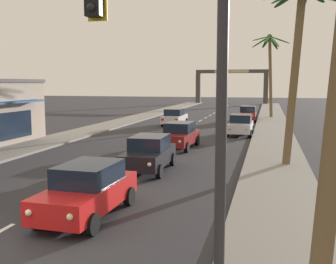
{
  "coord_description": "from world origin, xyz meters",
  "views": [
    {
      "loc": [
        7.32,
        -7.65,
        4.21
      ],
      "look_at": [
        3.34,
        8.0,
        2.2
      ],
      "focal_mm": 42.19,
      "sensor_mm": 36.0,
      "label": 1
    }
  ],
  "objects_px": {
    "sedan_lead_at_stop_bar": "(88,190)",
    "sedan_parked_mid_kerb": "(248,113)",
    "traffic_signal_mast": "(56,28)",
    "sedan_parked_nearest_kerb": "(241,125)",
    "sedan_oncoming_far": "(175,117)",
    "palm_right_second": "(298,42)",
    "sedan_fifth_in_queue": "(179,135)",
    "palm_right_farthest": "(270,59)",
    "town_gateway_arch": "(231,82)",
    "sedan_third_in_queue": "(149,153)"
  },
  "relations": [
    {
      "from": "palm_right_second",
      "to": "palm_right_farthest",
      "type": "xyz_separation_m",
      "value": [
        -1.27,
        28.49,
        0.84
      ]
    },
    {
      "from": "sedan_oncoming_far",
      "to": "palm_right_farthest",
      "type": "height_order",
      "value": "palm_right_farthest"
    },
    {
      "from": "sedan_parked_nearest_kerb",
      "to": "palm_right_second",
      "type": "distance_m",
      "value": 13.32
    },
    {
      "from": "sedan_third_in_queue",
      "to": "sedan_parked_nearest_kerb",
      "type": "height_order",
      "value": "same"
    },
    {
      "from": "traffic_signal_mast",
      "to": "town_gateway_arch",
      "type": "xyz_separation_m",
      "value": [
        -3.0,
        73.4,
        -0.91
      ]
    },
    {
      "from": "sedan_fifth_in_queue",
      "to": "sedan_parked_nearest_kerb",
      "type": "bearing_deg",
      "value": 65.51
    },
    {
      "from": "traffic_signal_mast",
      "to": "palm_right_second",
      "type": "bearing_deg",
      "value": 66.65
    },
    {
      "from": "sedan_parked_nearest_kerb",
      "to": "palm_right_second",
      "type": "bearing_deg",
      "value": -73.84
    },
    {
      "from": "traffic_signal_mast",
      "to": "sedan_parked_mid_kerb",
      "type": "xyz_separation_m",
      "value": [
        2.18,
        36.87,
        -4.48
      ]
    },
    {
      "from": "palm_right_second",
      "to": "palm_right_farthest",
      "type": "height_order",
      "value": "palm_right_farthest"
    },
    {
      "from": "sedan_third_in_queue",
      "to": "sedan_parked_nearest_kerb",
      "type": "xyz_separation_m",
      "value": [
        3.41,
        14.32,
        0.0
      ]
    },
    {
      "from": "sedan_fifth_in_queue",
      "to": "sedan_parked_mid_kerb",
      "type": "xyz_separation_m",
      "value": [
        3.38,
        19.65,
        0.0
      ]
    },
    {
      "from": "sedan_lead_at_stop_bar",
      "to": "town_gateway_arch",
      "type": "distance_m",
      "value": 69.89
    },
    {
      "from": "sedan_lead_at_stop_bar",
      "to": "sedan_third_in_queue",
      "type": "relative_size",
      "value": 1.0
    },
    {
      "from": "sedan_lead_at_stop_bar",
      "to": "sedan_parked_nearest_kerb",
      "type": "relative_size",
      "value": 1.0
    },
    {
      "from": "sedan_parked_nearest_kerb",
      "to": "town_gateway_arch",
      "type": "bearing_deg",
      "value": 96.12
    },
    {
      "from": "traffic_signal_mast",
      "to": "sedan_lead_at_stop_bar",
      "type": "relative_size",
      "value": 2.38
    },
    {
      "from": "palm_right_farthest",
      "to": "town_gateway_arch",
      "type": "height_order",
      "value": "palm_right_farthest"
    },
    {
      "from": "town_gateway_arch",
      "to": "traffic_signal_mast",
      "type": "bearing_deg",
      "value": -87.66
    },
    {
      "from": "palm_right_second",
      "to": "sedan_fifth_in_queue",
      "type": "bearing_deg",
      "value": 148.31
    },
    {
      "from": "palm_right_second",
      "to": "town_gateway_arch",
      "type": "bearing_deg",
      "value": 98.12
    },
    {
      "from": "sedan_third_in_queue",
      "to": "sedan_fifth_in_queue",
      "type": "distance_m",
      "value": 6.8
    },
    {
      "from": "palm_right_farthest",
      "to": "town_gateway_arch",
      "type": "bearing_deg",
      "value": 102.98
    },
    {
      "from": "sedan_lead_at_stop_bar",
      "to": "sedan_parked_mid_kerb",
      "type": "xyz_separation_m",
      "value": [
        3.32,
        33.25,
        0.0
      ]
    },
    {
      "from": "sedan_parked_nearest_kerb",
      "to": "sedan_parked_mid_kerb",
      "type": "bearing_deg",
      "value": 90.2
    },
    {
      "from": "traffic_signal_mast",
      "to": "sedan_oncoming_far",
      "type": "relative_size",
      "value": 2.39
    },
    {
      "from": "traffic_signal_mast",
      "to": "palm_right_second",
      "type": "distance_m",
      "value": 14.2
    },
    {
      "from": "sedan_lead_at_stop_bar",
      "to": "palm_right_second",
      "type": "height_order",
      "value": "palm_right_second"
    },
    {
      "from": "traffic_signal_mast",
      "to": "sedan_third_in_queue",
      "type": "bearing_deg",
      "value": 96.51
    },
    {
      "from": "traffic_signal_mast",
      "to": "palm_right_second",
      "type": "relative_size",
      "value": 1.18
    },
    {
      "from": "sedan_fifth_in_queue",
      "to": "sedan_parked_nearest_kerb",
      "type": "distance_m",
      "value": 8.26
    },
    {
      "from": "traffic_signal_mast",
      "to": "sedan_parked_nearest_kerb",
      "type": "distance_m",
      "value": 25.24
    },
    {
      "from": "sedan_lead_at_stop_bar",
      "to": "palm_right_farthest",
      "type": "bearing_deg",
      "value": 81.74
    },
    {
      "from": "sedan_oncoming_far",
      "to": "sedan_parked_nearest_kerb",
      "type": "height_order",
      "value": "same"
    },
    {
      "from": "sedan_oncoming_far",
      "to": "sedan_fifth_in_queue",
      "type": "bearing_deg",
      "value": -75.4
    },
    {
      "from": "sedan_oncoming_far",
      "to": "palm_right_second",
      "type": "bearing_deg",
      "value": -59.47
    },
    {
      "from": "traffic_signal_mast",
      "to": "sedan_lead_at_stop_bar",
      "type": "height_order",
      "value": "traffic_signal_mast"
    },
    {
      "from": "traffic_signal_mast",
      "to": "sedan_lead_at_stop_bar",
      "type": "bearing_deg",
      "value": 107.58
    },
    {
      "from": "sedan_third_in_queue",
      "to": "sedan_parked_nearest_kerb",
      "type": "distance_m",
      "value": 14.72
    },
    {
      "from": "traffic_signal_mast",
      "to": "sedan_fifth_in_queue",
      "type": "xyz_separation_m",
      "value": [
        -1.2,
        17.23,
        -4.48
      ]
    },
    {
      "from": "palm_right_second",
      "to": "palm_right_farthest",
      "type": "bearing_deg",
      "value": 92.55
    },
    {
      "from": "sedan_third_in_queue",
      "to": "sedan_oncoming_far",
      "type": "relative_size",
      "value": 1.01
    },
    {
      "from": "sedan_lead_at_stop_bar",
      "to": "sedan_parked_nearest_kerb",
      "type": "xyz_separation_m",
      "value": [
        3.37,
        21.12,
        0.0
      ]
    },
    {
      "from": "sedan_fifth_in_queue",
      "to": "palm_right_farthest",
      "type": "xyz_separation_m",
      "value": [
        5.55,
        24.27,
        6.17
      ]
    },
    {
      "from": "sedan_parked_mid_kerb",
      "to": "sedan_fifth_in_queue",
      "type": "bearing_deg",
      "value": -99.77
    },
    {
      "from": "traffic_signal_mast",
      "to": "sedan_fifth_in_queue",
      "type": "height_order",
      "value": "traffic_signal_mast"
    },
    {
      "from": "traffic_signal_mast",
      "to": "sedan_fifth_in_queue",
      "type": "bearing_deg",
      "value": 94.0
    },
    {
      "from": "sedan_fifth_in_queue",
      "to": "sedan_parked_nearest_kerb",
      "type": "relative_size",
      "value": 1.01
    },
    {
      "from": "palm_right_farthest",
      "to": "town_gateway_arch",
      "type": "xyz_separation_m",
      "value": [
        -7.35,
        31.89,
        -2.6
      ]
    },
    {
      "from": "traffic_signal_mast",
      "to": "town_gateway_arch",
      "type": "bearing_deg",
      "value": 92.34
    }
  ]
}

